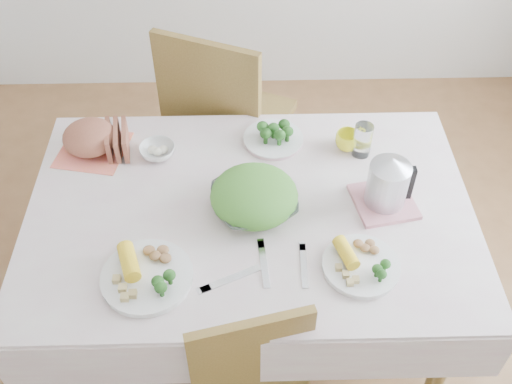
{
  "coord_description": "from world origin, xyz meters",
  "views": [
    {
      "loc": [
        -0.01,
        -1.36,
        2.25
      ],
      "look_at": [
        0.02,
        0.02,
        0.82
      ],
      "focal_mm": 42.0,
      "sensor_mm": 36.0,
      "label": 1
    }
  ],
  "objects_px": {
    "dining_table": "(251,277)",
    "dinner_plate_left": "(147,277)",
    "yellow_mug": "(347,141)",
    "salad_bowl": "(254,202)",
    "chair_far": "(232,128)",
    "dinner_plate_right": "(361,266)",
    "electric_kettle": "(389,178)"
  },
  "relations": [
    {
      "from": "dining_table",
      "to": "dinner_plate_left",
      "type": "height_order",
      "value": "dinner_plate_left"
    },
    {
      "from": "yellow_mug",
      "to": "salad_bowl",
      "type": "bearing_deg",
      "value": -139.52
    },
    {
      "from": "chair_far",
      "to": "salad_bowl",
      "type": "distance_m",
      "value": 0.85
    },
    {
      "from": "chair_far",
      "to": "dinner_plate_right",
      "type": "height_order",
      "value": "chair_far"
    },
    {
      "from": "dining_table",
      "to": "yellow_mug",
      "type": "relative_size",
      "value": 15.51
    },
    {
      "from": "chair_far",
      "to": "dinner_plate_right",
      "type": "xyz_separation_m",
      "value": [
        0.41,
        -1.04,
        0.31
      ]
    },
    {
      "from": "salad_bowl",
      "to": "dinner_plate_left",
      "type": "bearing_deg",
      "value": -139.55
    },
    {
      "from": "salad_bowl",
      "to": "dinner_plate_right",
      "type": "xyz_separation_m",
      "value": [
        0.32,
        -0.25,
        -0.02
      ]
    },
    {
      "from": "dining_table",
      "to": "dinner_plate_right",
      "type": "bearing_deg",
      "value": -37.46
    },
    {
      "from": "salad_bowl",
      "to": "yellow_mug",
      "type": "xyz_separation_m",
      "value": [
        0.35,
        0.3,
        0.0
      ]
    },
    {
      "from": "dinner_plate_left",
      "to": "yellow_mug",
      "type": "distance_m",
      "value": 0.89
    },
    {
      "from": "salad_bowl",
      "to": "dinner_plate_left",
      "type": "distance_m",
      "value": 0.43
    },
    {
      "from": "chair_far",
      "to": "yellow_mug",
      "type": "bearing_deg",
      "value": 155.57
    },
    {
      "from": "dining_table",
      "to": "salad_bowl",
      "type": "relative_size",
      "value": 5.13
    },
    {
      "from": "chair_far",
      "to": "yellow_mug",
      "type": "xyz_separation_m",
      "value": [
        0.44,
        -0.48,
        0.33
      ]
    },
    {
      "from": "chair_far",
      "to": "dinner_plate_left",
      "type": "xyz_separation_m",
      "value": [
        -0.24,
        -1.06,
        0.31
      ]
    },
    {
      "from": "dinner_plate_left",
      "to": "electric_kettle",
      "type": "relative_size",
      "value": 1.47
    },
    {
      "from": "dinner_plate_right",
      "to": "dinner_plate_left",
      "type": "bearing_deg",
      "value": -177.62
    },
    {
      "from": "salad_bowl",
      "to": "dinner_plate_left",
      "type": "relative_size",
      "value": 0.97
    },
    {
      "from": "dining_table",
      "to": "dinner_plate_left",
      "type": "relative_size",
      "value": 5.0
    },
    {
      "from": "electric_kettle",
      "to": "yellow_mug",
      "type": "bearing_deg",
      "value": 128.23
    },
    {
      "from": "dining_table",
      "to": "chair_far",
      "type": "height_order",
      "value": "chair_far"
    },
    {
      "from": "dining_table",
      "to": "electric_kettle",
      "type": "bearing_deg",
      "value": 1.58
    },
    {
      "from": "dining_table",
      "to": "yellow_mug",
      "type": "distance_m",
      "value": 0.63
    },
    {
      "from": "dinner_plate_right",
      "to": "electric_kettle",
      "type": "distance_m",
      "value": 0.31
    },
    {
      "from": "salad_bowl",
      "to": "yellow_mug",
      "type": "height_order",
      "value": "yellow_mug"
    },
    {
      "from": "yellow_mug",
      "to": "dining_table",
      "type": "bearing_deg",
      "value": -140.88
    },
    {
      "from": "salad_bowl",
      "to": "chair_far",
      "type": "bearing_deg",
      "value": 96.31
    },
    {
      "from": "dinner_plate_left",
      "to": "chair_far",
      "type": "bearing_deg",
      "value": 77.17
    },
    {
      "from": "salad_bowl",
      "to": "dinner_plate_right",
      "type": "relative_size",
      "value": 1.13
    },
    {
      "from": "chair_far",
      "to": "salad_bowl",
      "type": "height_order",
      "value": "chair_far"
    },
    {
      "from": "dining_table",
      "to": "dinner_plate_right",
      "type": "height_order",
      "value": "dinner_plate_right"
    }
  ]
}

